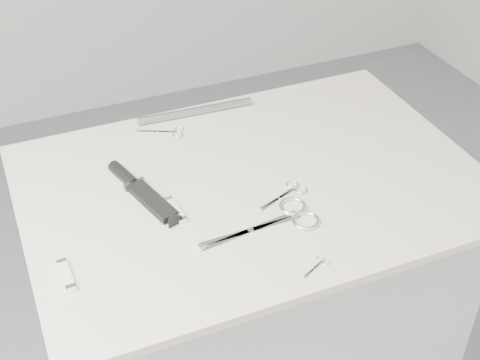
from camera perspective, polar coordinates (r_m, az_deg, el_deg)
name	(u,v)px	position (r m, az deg, el deg)	size (l,w,h in m)	color
plinth	(251,323)	(1.79, 0.96, -12.08)	(0.90, 0.60, 0.90)	#B6B6B3
display_board	(253,184)	(1.47, 1.14, -0.31)	(1.00, 0.70, 0.02)	beige
large_shears	(282,219)	(1.36, 3.60, -3.38)	(0.25, 0.11, 0.01)	white
embroidery_scissors_a	(289,192)	(1.44, 4.21, -1.01)	(0.13, 0.07, 0.00)	white
embroidery_scissors_b	(169,132)	(1.63, -6.08, 4.10)	(0.11, 0.07, 0.00)	white
tiny_scissors	(318,265)	(1.27, 6.66, -7.25)	(0.07, 0.04, 0.00)	white
sheathed_knife	(139,189)	(1.44, -8.62, -0.75)	(0.10, 0.23, 0.03)	black
pocket_knife_a	(175,210)	(1.38, -5.55, -2.58)	(0.02, 0.08, 0.01)	silver
pocket_knife_b	(66,275)	(1.28, -14.60, -7.86)	(0.02, 0.08, 0.01)	silver
metal_rail	(195,111)	(1.69, -3.84, 5.89)	(0.02, 0.02, 0.30)	gray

